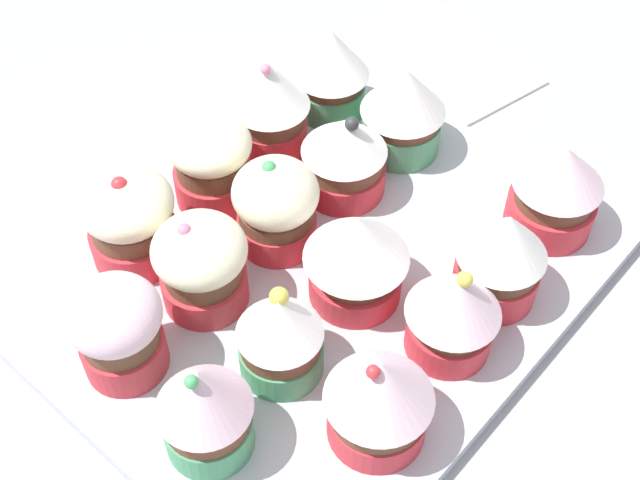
{
  "coord_description": "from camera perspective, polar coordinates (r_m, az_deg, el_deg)",
  "views": [
    {
      "loc": [
        27.37,
        24.27,
        47.15
      ],
      "look_at": [
        0.0,
        0.0,
        4.2
      ],
      "focal_mm": 48.02,
      "sensor_mm": 36.0,
      "label": 1
    }
  ],
  "objects": [
    {
      "name": "cupcake_6",
      "position": [
        0.58,
        -3.23,
        2.1
      ],
      "size": [
        5.91,
        5.91,
        7.26
      ],
      "color": "#D1333D",
      "rests_on": "baking_tray"
    },
    {
      "name": "cupcake_14",
      "position": [
        0.53,
        8.86,
        -4.7
      ],
      "size": [
        5.95,
        5.95,
        7.32
      ],
      "color": "#D1333D",
      "rests_on": "baking_tray"
    },
    {
      "name": "cupcake_10",
      "position": [
        0.51,
        -2.68,
        -6.36
      ],
      "size": [
        5.34,
        5.34,
        7.14
      ],
      "color": "#4C9E6B",
      "rests_on": "baking_tray"
    },
    {
      "name": "cupcake_2",
      "position": [
        0.61,
        -7.54,
        4.94
      ],
      "size": [
        5.9,
        5.9,
        6.95
      ],
      "color": "#D1333D",
      "rests_on": "baking_tray"
    },
    {
      "name": "ground_plane",
      "position": [
        0.61,
        0.0,
        -3.48
      ],
      "size": [
        180.0,
        180.0,
        3.0
      ],
      "primitive_type": "cube",
      "color": "#9E9EA3"
    },
    {
      "name": "napkin",
      "position": [
        0.77,
        8.36,
        11.8
      ],
      "size": [
        13.41,
        16.75,
        0.6
      ],
      "primitive_type": "cube",
      "rotation": [
        0.0,
        0.0,
        -0.22
      ],
      "color": "white",
      "rests_on": "ground_plane"
    },
    {
      "name": "cupcake_5",
      "position": [
        0.61,
        1.62,
        5.69
      ],
      "size": [
        6.21,
        6.21,
        7.04
      ],
      "color": "#D1333D",
      "rests_on": "baking_tray"
    },
    {
      "name": "baking_tray",
      "position": [
        0.59,
        0.0,
        -2.26
      ],
      "size": [
        37.25,
        30.49,
        1.2
      ],
      "color": "silver",
      "rests_on": "ground_plane"
    },
    {
      "name": "cupcake_8",
      "position": [
        0.53,
        -13.34,
        -5.77
      ],
      "size": [
        5.8,
        5.8,
        7.17
      ],
      "color": "#D1333D",
      "rests_on": "baking_tray"
    },
    {
      "name": "cupcake_9",
      "position": [
        0.54,
        2.36,
        -1.05
      ],
      "size": [
        6.9,
        6.9,
        7.46
      ],
      "color": "#D1333D",
      "rests_on": "baking_tray"
    },
    {
      "name": "cupcake_0",
      "position": [
        0.68,
        0.75,
        11.26
      ],
      "size": [
        5.98,
        5.98,
        7.59
      ],
      "color": "#4C9E6B",
      "rests_on": "baking_tray"
    },
    {
      "name": "cupcake_3",
      "position": [
        0.58,
        -12.55,
        1.37
      ],
      "size": [
        6.31,
        6.31,
        7.32
      ],
      "color": "#D1333D",
      "rests_on": "baking_tray"
    },
    {
      "name": "cupcake_12",
      "position": [
        0.61,
        15.49,
        3.36
      ],
      "size": [
        6.25,
        6.25,
        7.39
      ],
      "color": "#D1333D",
      "rests_on": "baking_tray"
    },
    {
      "name": "cupcake_7",
      "position": [
        0.55,
        -7.91,
        -1.57
      ],
      "size": [
        6.12,
        6.12,
        7.15
      ],
      "color": "#D1333D",
      "rests_on": "baking_tray"
    },
    {
      "name": "cupcake_15",
      "position": [
        0.49,
        3.94,
        -10.43
      ],
      "size": [
        6.37,
        6.37,
        7.44
      ],
      "color": "#D1333D",
      "rests_on": "baking_tray"
    },
    {
      "name": "cupcake_1",
      "position": [
        0.64,
        -3.31,
        8.88
      ],
      "size": [
        5.92,
        5.92,
        8.27
      ],
      "color": "#D1333D",
      "rests_on": "baking_tray"
    },
    {
      "name": "cupcake_13",
      "position": [
        0.56,
        11.97,
        -1.02
      ],
      "size": [
        5.89,
        5.89,
        7.6
      ],
      "color": "#D1333D",
      "rests_on": "baking_tray"
    },
    {
      "name": "cupcake_4",
      "position": [
        0.65,
        5.57,
        8.7
      ],
      "size": [
        6.43,
        6.43,
        7.51
      ],
      "color": "#4C9E6B",
      "rests_on": "baking_tray"
    },
    {
      "name": "cupcake_11",
      "position": [
        0.49,
        -7.72,
        -11.02
      ],
      "size": [
        5.55,
        5.55,
        7.83
      ],
      "color": "#4C9E6B",
      "rests_on": "baking_tray"
    }
  ]
}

